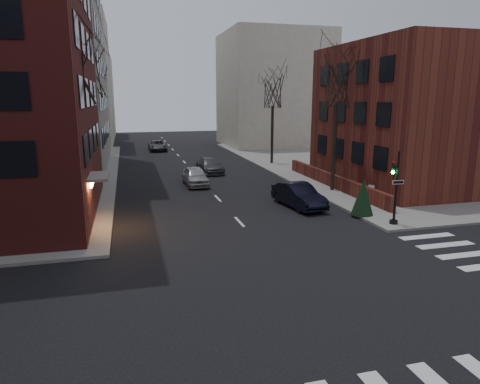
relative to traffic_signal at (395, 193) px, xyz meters
The scene contains 21 objects.
ground 12.15m from the traffic_signal, 131.43° to the right, with size 160.00×160.00×0.00m, color black.
sidewalk_far_right 29.80m from the traffic_signal, 44.92° to the left, with size 44.00×44.00×0.15m, color gray.
building_right_brick 13.65m from the traffic_signal, 49.44° to the left, with size 12.00×14.00×11.00m, color maroon.
low_wall_right 10.18m from the traffic_signal, 82.24° to the left, with size 0.35×16.00×1.00m, color maroon.
building_distant_la 51.89m from the traffic_signal, 116.50° to the left, with size 14.00×16.00×18.00m, color beige.
building_distant_ra 42.05m from the traffic_signal, 80.23° to the left, with size 14.00×14.00×16.00m, color beige.
building_distant_lb 66.59m from the traffic_signal, 108.38° to the left, with size 10.00×12.00×14.00m, color beige.
traffic_signal is the anchor object (origin of this frame).
tree_left_a 18.66m from the traffic_signal, 163.35° to the left, with size 4.18×4.18×10.26m.
tree_left_b 24.87m from the traffic_signal, 134.54° to the left, with size 4.40×4.40×10.80m.
tree_left_c 35.76m from the traffic_signal, 118.36° to the left, with size 3.96×3.96×9.72m.
tree_right_a 10.92m from the traffic_signal, 84.53° to the left, with size 3.96×3.96×9.72m.
tree_right_b 23.71m from the traffic_signal, 87.85° to the left, with size 3.74×3.74×9.18m.
streetlamp_near 20.86m from the traffic_signal, 141.13° to the left, with size 0.36×0.36×6.28m.
streetlamp_far 36.81m from the traffic_signal, 116.06° to the left, with size 0.36×0.36×6.28m.
parked_sedan 6.40m from the traffic_signal, 122.52° to the left, with size 1.64×4.71×1.55m, color black.
car_lane_silver 16.55m from the traffic_signal, 121.96° to the left, with size 1.77×4.40×1.50m, color #A2A2A7.
car_lane_gray 20.66m from the traffic_signal, 108.30° to the left, with size 1.94×4.78×1.39m, color #3E3E43.
car_lane_far 39.45m from the traffic_signal, 104.71° to the left, with size 2.28×4.95×1.38m, color #424247.
sandwich_board 6.84m from the traffic_signal, 67.54° to the left, with size 0.37×0.52×0.83m, color silver.
evergreen_shrub 2.33m from the traffic_signal, 106.58° to the left, with size 1.29×1.29×2.15m, color #163118.
Camera 1 is at (-5.95, -10.71, 6.95)m, focal length 32.00 mm.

